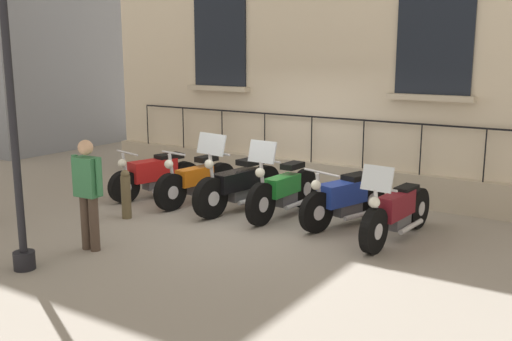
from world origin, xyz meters
The scene contains 10 objects.
ground_plane centered at (0.00, 0.00, 0.00)m, with size 60.00×60.00×0.00m, color gray.
motorcycle_red centered at (-0.24, -2.38, 0.42)m, with size 1.98×0.88×0.96m.
motorcycle_orange centered at (-0.27, -1.38, 0.41)m, with size 1.99×0.62×1.05m.
motorcycle_black centered at (-0.30, -0.45, 0.46)m, with size 2.12×0.79×1.45m.
motorcycle_green centered at (-0.39, 0.42, 0.46)m, with size 2.08×0.61×1.40m.
motorcycle_blue centered at (-0.48, 1.51, 0.44)m, with size 1.88×0.92×0.97m.
motorcycle_maroon centered at (-0.20, 2.50, 0.43)m, with size 2.20×0.56×1.25m.
lamppost centered at (3.60, -1.17, 3.09)m, with size 0.39×0.39×4.87m.
bollard centered at (1.15, -1.77, 0.42)m, with size 0.17×0.17×0.84m.
pedestrian_walking centered at (2.60, -1.03, 0.90)m, with size 0.25×0.53×1.60m.
Camera 1 is at (8.11, 5.36, 2.84)m, focal length 41.43 mm.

